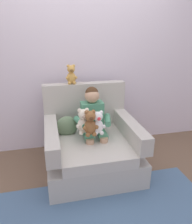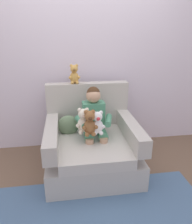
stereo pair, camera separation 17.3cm
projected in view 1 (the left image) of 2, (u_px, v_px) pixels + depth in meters
The scene contains 10 objects.
ground_plane at pixel (92, 168), 2.67m from camera, with size 8.00×8.00×0.00m, color brown.
back_wall at pixel (80, 54), 2.88m from camera, with size 6.00×0.10×2.60m, color silver.
floor_rug at pixel (110, 219), 1.94m from camera, with size 2.06×1.14×0.01m, color slate.
armchair at pixel (91, 145), 2.61m from camera, with size 1.05×1.02×0.98m.
seated_child at pixel (93, 119), 2.54m from camera, with size 0.45×0.39×0.82m.
plush_white at pixel (98, 123), 2.37m from camera, with size 0.16×0.13×0.27m.
plush_brown at pixel (90, 124), 2.33m from camera, with size 0.17×0.14×0.29m.
plush_cream at pixel (84, 122), 2.38m from camera, with size 0.17×0.14×0.29m.
plush_honey_on_backrest at pixel (71, 75), 2.65m from camera, with size 0.14×0.12×0.24m.
throw_pillow at pixel (67, 126), 2.61m from camera, with size 0.26×0.12×0.26m, color slate.
Camera 1 is at (-0.45, -2.21, 1.60)m, focal length 34.65 mm.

